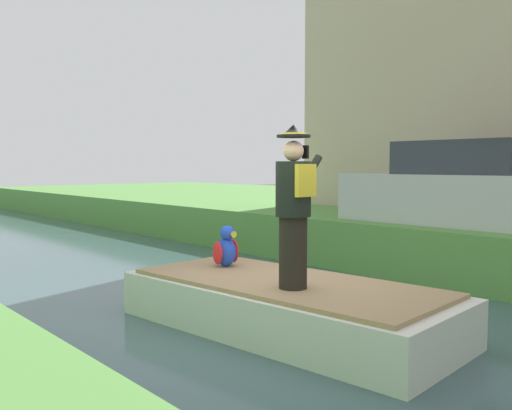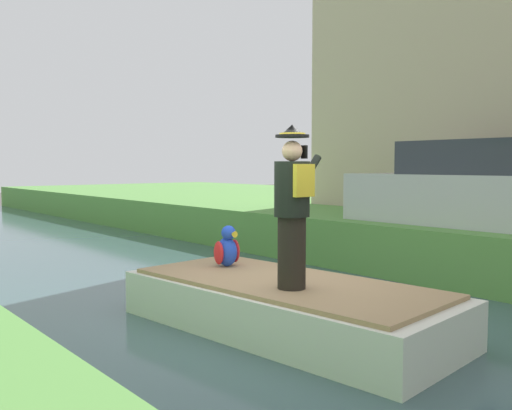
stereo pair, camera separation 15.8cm
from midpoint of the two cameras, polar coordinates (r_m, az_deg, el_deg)
The scene contains 6 objects.
ground_plane at distance 7.01m, azimuth 2.21°, elevation -13.37°, with size 80.00×80.00×0.00m, color #4C4742.
canal_water at distance 7.00m, azimuth 2.21°, elevation -12.98°, with size 6.73×48.00×0.10m, color #3D565B.
boat at distance 6.88m, azimuth 2.38°, elevation -10.24°, with size 2.22×4.36×0.61m.
person_pirate at distance 6.25m, azimuth 3.18°, elevation -0.22°, with size 0.61×0.42×1.85m.
parrot_plush at distance 7.69m, azimuth -3.69°, elevation -4.51°, with size 0.36×0.34×0.57m.
parked_car_silver at distance 10.73m, azimuth 19.46°, elevation 1.54°, with size 1.78×4.04×1.50m.
Camera 1 is at (-4.67, -4.79, 2.11)m, focal length 38.97 mm.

